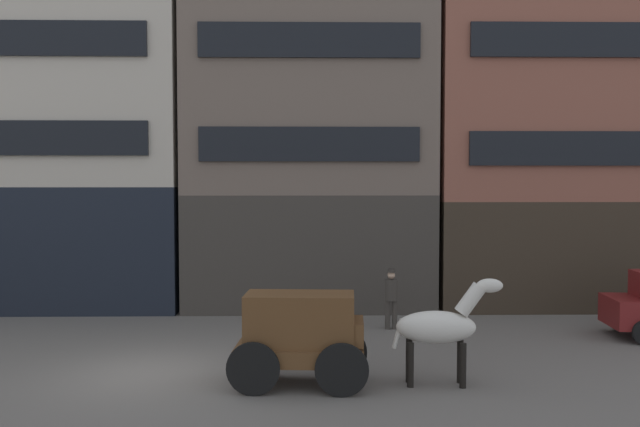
% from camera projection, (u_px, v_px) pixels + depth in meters
% --- Properties ---
extents(ground_plane, '(120.00, 120.00, 0.00)m').
position_uv_depth(ground_plane, '(151.00, 373.00, 15.19)').
color(ground_plane, '#605B56').
extents(building_center_left, '(10.18, 7.00, 14.01)m').
position_uv_depth(building_center_left, '(57.00, 107.00, 24.30)').
color(building_center_left, black).
rests_on(building_center_left, ground_plane).
extents(building_center_right, '(8.88, 7.00, 17.51)m').
position_uv_depth(building_center_right, '(309.00, 59.00, 24.40)').
color(building_center_right, '#38332D').
rests_on(building_center_right, ground_plane).
extents(building_far_right, '(10.26, 7.00, 17.98)m').
position_uv_depth(building_far_right, '(560.00, 54.00, 24.57)').
color(building_far_right, '#33281E').
rests_on(building_far_right, ground_plane).
extents(cargo_wagon, '(2.99, 1.68, 1.98)m').
position_uv_depth(cargo_wagon, '(302.00, 332.00, 14.17)').
color(cargo_wagon, brown).
rests_on(cargo_wagon, ground_plane).
extents(draft_horse, '(2.35, 0.71, 2.30)m').
position_uv_depth(draft_horse, '(441.00, 326.00, 14.22)').
color(draft_horse, beige).
rests_on(draft_horse, ground_plane).
extents(pedestrian_officer, '(0.50, 0.50, 1.79)m').
position_uv_depth(pedestrian_officer, '(391.00, 296.00, 19.61)').
color(pedestrian_officer, '#38332D').
rests_on(pedestrian_officer, ground_plane).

